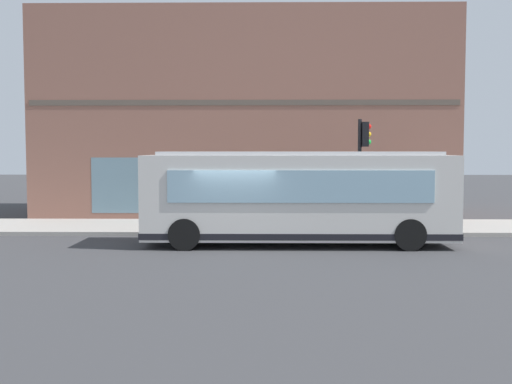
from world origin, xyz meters
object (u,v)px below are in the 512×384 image
object	(u,v)px
city_bus_nearside	(298,198)
fire_hydrant	(288,219)
traffic_light_near_corner	(363,153)
pedestrian_near_building_entrance	(254,202)
newspaper_vending_box	(395,211)
pedestrian_walking_along_curb	(354,202)

from	to	relation	value
city_bus_nearside	fire_hydrant	distance (m)	3.28
city_bus_nearside	traffic_light_near_corner	distance (m)	3.82
pedestrian_near_building_entrance	newspaper_vending_box	size ratio (longest dim) A/B	1.76
traffic_light_near_corner	newspaper_vending_box	distance (m)	4.27
traffic_light_near_corner	fire_hydrant	distance (m)	3.72
fire_hydrant	city_bus_nearside	bearing A→B (deg)	-176.26
pedestrian_walking_along_curb	newspaper_vending_box	world-z (taller)	pedestrian_walking_along_curb
pedestrian_walking_along_curb	newspaper_vending_box	xyz separation A→B (m)	(0.91, -1.82, -0.43)
newspaper_vending_box	fire_hydrant	bearing A→B (deg)	118.36
newspaper_vending_box	traffic_light_near_corner	bearing A→B (deg)	149.24
fire_hydrant	pedestrian_near_building_entrance	xyz separation A→B (m)	(1.22, 1.30, 0.54)
traffic_light_near_corner	fire_hydrant	xyz separation A→B (m)	(0.60, 2.70, -2.49)
fire_hydrant	pedestrian_walking_along_curb	size ratio (longest dim) A/B	0.48
city_bus_nearside	pedestrian_near_building_entrance	xyz separation A→B (m)	(4.33, 1.50, -0.50)
city_bus_nearside	pedestrian_walking_along_curb	distance (m)	5.28
pedestrian_near_building_entrance	pedestrian_walking_along_curb	bearing A→B (deg)	-85.61
traffic_light_near_corner	city_bus_nearside	bearing A→B (deg)	135.05
pedestrian_near_building_entrance	traffic_light_near_corner	bearing A→B (deg)	-114.52
fire_hydrant	newspaper_vending_box	bearing A→B (deg)	-61.64
fire_hydrant	pedestrian_near_building_entrance	size ratio (longest dim) A/B	0.47
fire_hydrant	pedestrian_near_building_entrance	world-z (taller)	pedestrian_near_building_entrance
fire_hydrant	traffic_light_near_corner	bearing A→B (deg)	-102.62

